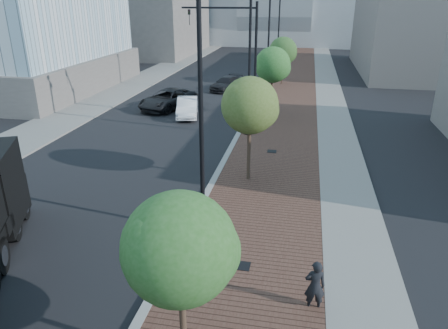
# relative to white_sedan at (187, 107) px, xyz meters

# --- Properties ---
(sidewalk) EXTENTS (7.00, 140.00, 0.12)m
(sidewalk) POSITION_rel_white_sedan_xyz_m (7.97, 14.25, -0.62)
(sidewalk) COLOR #4C2D23
(sidewalk) RESTS_ON ground
(concrete_strip) EXTENTS (2.40, 140.00, 0.13)m
(concrete_strip) POSITION_rel_white_sedan_xyz_m (10.67, 14.25, -0.62)
(concrete_strip) COLOR slate
(concrete_strip) RESTS_ON ground
(curb) EXTENTS (0.30, 140.00, 0.14)m
(curb) POSITION_rel_white_sedan_xyz_m (4.47, 14.25, -0.61)
(curb) COLOR gray
(curb) RESTS_ON ground
(west_sidewalk) EXTENTS (4.00, 140.00, 0.12)m
(west_sidewalk) POSITION_rel_white_sedan_xyz_m (-8.53, 14.25, -0.62)
(west_sidewalk) COLOR slate
(west_sidewalk) RESTS_ON ground
(white_sedan) EXTENTS (2.37, 4.38, 1.37)m
(white_sedan) POSITION_rel_white_sedan_xyz_m (0.00, 0.00, 0.00)
(white_sedan) COLOR white
(white_sedan) RESTS_ON ground
(dark_car_mid) EXTENTS (4.19, 5.90, 1.49)m
(dark_car_mid) POSITION_rel_white_sedan_xyz_m (-2.10, 1.87, 0.06)
(dark_car_mid) COLOR black
(dark_car_mid) RESTS_ON ground
(dark_car_far) EXTENTS (3.00, 4.61, 1.24)m
(dark_car_far) POSITION_rel_white_sedan_xyz_m (1.12, 9.63, -0.06)
(dark_car_far) COLOR black
(dark_car_far) RESTS_ON ground
(pedestrian) EXTENTS (0.63, 0.46, 1.60)m
(pedestrian) POSITION_rel_white_sedan_xyz_m (9.12, -19.21, 0.12)
(pedestrian) COLOR black
(pedestrian) RESTS_ON ground
(streetlight_1) EXTENTS (1.44, 0.56, 9.21)m
(streetlight_1) POSITION_rel_white_sedan_xyz_m (4.96, -15.75, 3.66)
(streetlight_1) COLOR black
(streetlight_1) RESTS_ON ground
(streetlight_2) EXTENTS (1.72, 0.56, 9.28)m
(streetlight_2) POSITION_rel_white_sedan_xyz_m (5.07, -3.75, 4.14)
(streetlight_2) COLOR black
(streetlight_2) RESTS_ON ground
(streetlight_3) EXTENTS (1.44, 0.56, 9.21)m
(streetlight_3) POSITION_rel_white_sedan_xyz_m (4.96, 8.25, 3.66)
(streetlight_3) COLOR black
(streetlight_3) RESTS_ON ground
(streetlight_4) EXTENTS (1.72, 0.56, 9.28)m
(streetlight_4) POSITION_rel_white_sedan_xyz_m (5.07, 20.25, 4.14)
(streetlight_4) COLOR black
(streetlight_4) RESTS_ON ground
(traffic_mast) EXTENTS (5.09, 0.20, 8.00)m
(traffic_mast) POSITION_rel_white_sedan_xyz_m (4.17, -0.75, 4.30)
(traffic_mast) COLOR black
(traffic_mast) RESTS_ON ground
(tree_0) EXTENTS (2.55, 2.53, 4.56)m
(tree_0) POSITION_rel_white_sedan_xyz_m (6.11, -21.73, 2.60)
(tree_0) COLOR #382619
(tree_0) RESTS_ON ground
(tree_1) EXTENTS (2.62, 2.61, 5.03)m
(tree_1) POSITION_rel_white_sedan_xyz_m (6.11, -10.73, 3.03)
(tree_1) COLOR #382619
(tree_1) RESTS_ON ground
(tree_2) EXTENTS (2.56, 2.54, 5.03)m
(tree_2) POSITION_rel_white_sedan_xyz_m (6.11, 1.27, 3.06)
(tree_2) COLOR #382619
(tree_2) RESTS_ON ground
(tree_3) EXTENTS (2.74, 2.74, 4.67)m
(tree_3) POSITION_rel_white_sedan_xyz_m (6.11, 13.27, 2.61)
(tree_3) COLOR #382619
(tree_3) RESTS_ON ground
(tower_podium) EXTENTS (19.00, 19.00, 3.00)m
(tower_podium) POSITION_rel_white_sedan_xyz_m (-19.53, 6.25, 0.82)
(tower_podium) COLOR #5F5955
(tower_podium) RESTS_ON ground
(convention_center) EXTENTS (50.00, 30.00, 50.00)m
(convention_center) POSITION_rel_white_sedan_xyz_m (2.47, 59.25, 5.32)
(convention_center) COLOR #A2A8AC
(convention_center) RESTS_ON ground
(commercial_block_nw) EXTENTS (14.00, 20.00, 10.00)m
(commercial_block_nw) POSITION_rel_white_sedan_xyz_m (-15.53, 34.25, 4.32)
(commercial_block_nw) COLOR #645E5A
(commercial_block_nw) RESTS_ON ground
(commercial_block_ne) EXTENTS (12.00, 22.00, 8.00)m
(commercial_block_ne) POSITION_rel_white_sedan_xyz_m (20.47, 24.25, 3.32)
(commercial_block_ne) COLOR slate
(commercial_block_ne) RESTS_ON ground
(utility_cover_1) EXTENTS (0.50, 0.50, 0.02)m
(utility_cover_1) POSITION_rel_white_sedan_xyz_m (6.87, -17.75, -0.55)
(utility_cover_1) COLOR black
(utility_cover_1) RESTS_ON sidewalk
(utility_cover_2) EXTENTS (0.50, 0.50, 0.02)m
(utility_cover_2) POSITION_rel_white_sedan_xyz_m (6.87, -6.75, -0.55)
(utility_cover_2) COLOR black
(utility_cover_2) RESTS_ON sidewalk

